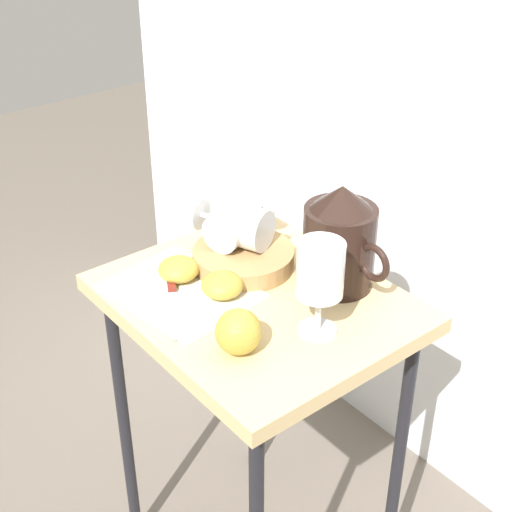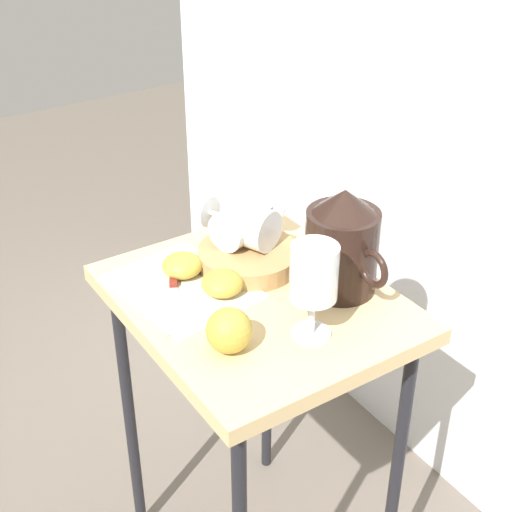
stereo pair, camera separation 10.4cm
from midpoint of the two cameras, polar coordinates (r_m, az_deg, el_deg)
curtain_drape at (r=1.51m, az=19.51°, el=13.30°), size 2.40×0.03×2.02m
table at (r=1.35m, az=2.21°, el=-5.91°), size 0.51×0.43×0.70m
linen_napkin at (r=1.32m, az=-3.37°, el=-2.45°), size 0.27×0.22×0.00m
basket_tray at (r=1.38m, az=1.59°, el=-0.16°), size 0.19×0.19×0.03m
pitcher at (r=1.30m, az=8.81°, el=0.41°), size 0.18×0.13×0.19m
wine_glass_upright at (r=1.16m, az=6.97°, el=-1.70°), size 0.08×0.08×0.16m
wine_glass_tipped_near at (r=1.37m, az=0.91°, el=2.35°), size 0.11×0.16×0.07m
wine_glass_tipped_far at (r=1.36m, az=1.80°, el=2.23°), size 0.16×0.12×0.08m
apple_half_left at (r=1.34m, az=-3.42°, el=-0.76°), size 0.07×0.07×0.04m
apple_half_right at (r=1.29m, az=-0.27°, el=-2.14°), size 0.07×0.07×0.04m
apple_whole at (r=1.16m, az=0.50°, el=-5.74°), size 0.07×0.07×0.07m
knife at (r=1.32m, az=-4.06°, el=-2.21°), size 0.20×0.12×0.01m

